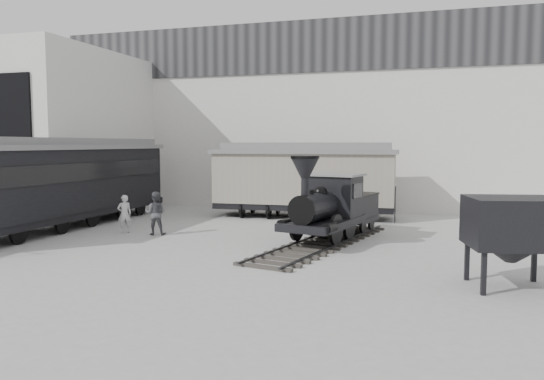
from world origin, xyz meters
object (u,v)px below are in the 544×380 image
(locomotive, at_px, (330,211))
(passenger_coach, at_px, (64,182))
(boxcar, at_px, (304,178))
(visitor_a, at_px, (124,214))
(coal_hopper, at_px, (512,229))
(visitor_b, at_px, (155,213))

(locomotive, height_order, passenger_coach, passenger_coach)
(boxcar, bearing_deg, locomotive, -70.73)
(passenger_coach, relative_size, visitor_a, 8.61)
(visitor_a, distance_m, coal_hopper, 15.67)
(locomotive, xyz_separation_m, boxcar, (-2.58, 6.54, 0.83))
(visitor_b, bearing_deg, visitor_a, -16.09)
(visitor_a, distance_m, visitor_b, 1.52)
(visitor_a, bearing_deg, passenger_coach, -52.11)
(locomotive, height_order, visitor_b, locomotive)
(passenger_coach, xyz_separation_m, visitor_a, (3.56, -0.59, -1.29))
(boxcar, distance_m, passenger_coach, 11.87)
(locomotive, height_order, boxcar, boxcar)
(locomotive, xyz_separation_m, passenger_coach, (-12.53, 0.07, 0.88))
(passenger_coach, bearing_deg, locomotive, 0.66)
(passenger_coach, bearing_deg, boxcar, 34.03)
(visitor_a, bearing_deg, coal_hopper, 119.34)
(locomotive, distance_m, boxcar, 7.08)
(visitor_b, bearing_deg, passenger_coach, -22.53)
(visitor_a, xyz_separation_m, coal_hopper, (14.89, -4.82, 0.77))
(locomotive, height_order, coal_hopper, locomotive)
(passenger_coach, distance_m, visitor_b, 5.25)
(boxcar, distance_m, coal_hopper, 14.62)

